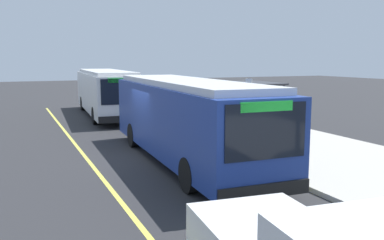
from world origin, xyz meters
TOP-DOWN VIEW (x-y plane):
  - ground_plane at (0.00, 0.00)m, footprint 120.00×120.00m
  - sidewalk_curb at (0.00, 6.00)m, footprint 44.00×6.40m
  - lane_stripe_center at (0.00, -2.20)m, footprint 36.00×0.14m
  - transit_bus_main at (1.52, 1.01)m, footprint 10.87×2.99m
  - transit_bus_second at (-12.04, 1.06)m, footprint 11.53×3.27m
  - bus_shelter at (-1.40, 5.75)m, footprint 2.90×1.60m
  - waiting_bench at (-1.17, 5.85)m, footprint 1.60×0.48m
  - route_sign_post at (1.29, 3.73)m, footprint 0.44×0.08m

SIDE VIEW (x-z plane):
  - ground_plane at x=0.00m, z-range 0.00..0.00m
  - lane_stripe_center at x=0.00m, z-range 0.00..0.01m
  - sidewalk_curb at x=0.00m, z-range 0.00..0.15m
  - waiting_bench at x=-1.17m, z-range 0.16..1.11m
  - transit_bus_main at x=1.52m, z-range 0.14..3.09m
  - transit_bus_second at x=-12.04m, z-range 0.14..3.09m
  - bus_shelter at x=-1.40m, z-range 0.68..3.16m
  - route_sign_post at x=1.29m, z-range 0.56..3.36m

